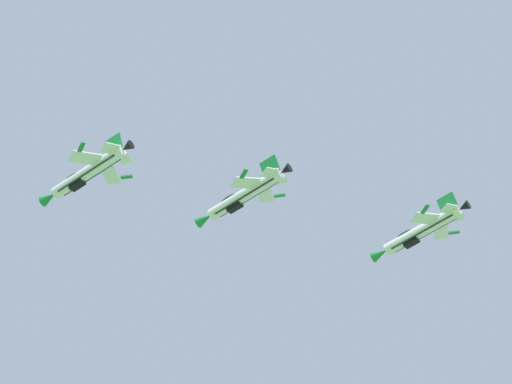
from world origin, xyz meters
name	(u,v)px	position (x,y,z in m)	size (l,w,h in m)	color
fighter_jet_lead	(87,173)	(-34.93, 82.60, 137.37)	(14.39, 11.00, 4.92)	silver
fighter_jet_left_wing	(244,195)	(-14.19, 89.12, 138.54)	(14.39, 10.79, 5.31)	silver
fighter_jet_right_wing	(421,231)	(10.08, 97.32, 138.10)	(14.39, 10.92, 5.11)	silver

